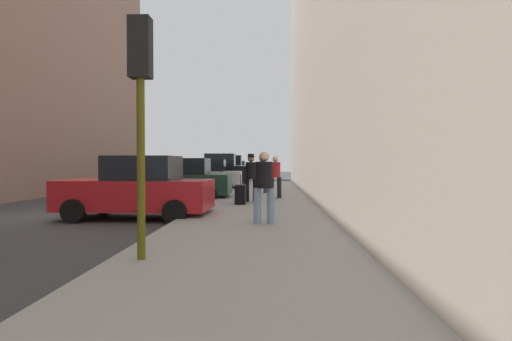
% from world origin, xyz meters
% --- Properties ---
extents(ground_plane, '(120.00, 120.00, 0.00)m').
position_xyz_m(ground_plane, '(0.00, 0.00, 0.00)').
color(ground_plane, '#38383A').
extents(sidewalk, '(4.00, 40.00, 0.15)m').
position_xyz_m(sidewalk, '(6.00, 0.00, 0.07)').
color(sidewalk, gray).
rests_on(sidewalk, ground_plane).
extents(parked_red_hatchback, '(4.25, 2.16, 1.79)m').
position_xyz_m(parked_red_hatchback, '(2.65, -0.35, 0.85)').
color(parked_red_hatchback, '#B2191E').
rests_on(parked_red_hatchback, ground_plane).
extents(parked_dark_green_sedan, '(4.22, 2.09, 1.79)m').
position_xyz_m(parked_dark_green_sedan, '(2.65, 5.31, 0.85)').
color(parked_dark_green_sedan, '#193828').
rests_on(parked_dark_green_sedan, ground_plane).
extents(parked_silver_sedan, '(4.25, 2.15, 1.79)m').
position_xyz_m(parked_silver_sedan, '(2.65, 11.55, 0.85)').
color(parked_silver_sedan, '#B7BABF').
rests_on(parked_silver_sedan, ground_plane).
extents(parked_black_suv, '(4.61, 2.09, 2.25)m').
position_xyz_m(parked_black_suv, '(2.65, 16.86, 1.03)').
color(parked_black_suv, black).
rests_on(parked_black_suv, ground_plane).
extents(parked_white_van, '(4.64, 2.15, 2.25)m').
position_xyz_m(parked_white_van, '(2.65, 23.14, 1.03)').
color(parked_white_van, silver).
rests_on(parked_white_van, ground_plane).
extents(parked_gray_coupe, '(4.25, 2.16, 1.79)m').
position_xyz_m(parked_gray_coupe, '(2.65, 29.10, 0.85)').
color(parked_gray_coupe, slate).
rests_on(parked_gray_coupe, ground_plane).
extents(fire_hydrant, '(0.42, 0.22, 0.70)m').
position_xyz_m(fire_hydrant, '(4.45, 5.84, 0.50)').
color(fire_hydrant, red).
rests_on(fire_hydrant, sidewalk).
extents(traffic_light, '(0.32, 0.32, 3.60)m').
position_xyz_m(traffic_light, '(4.50, -5.67, 2.76)').
color(traffic_light, '#514C0F').
rests_on(traffic_light, sidewalk).
extents(pedestrian_with_fedora, '(0.52, 0.46, 1.78)m').
position_xyz_m(pedestrian_with_fedora, '(5.69, 3.15, 1.14)').
color(pedestrian_with_fedora, black).
rests_on(pedestrian_with_fedora, sidewalk).
extents(pedestrian_in_jeans, '(0.51, 0.42, 1.71)m').
position_xyz_m(pedestrian_in_jeans, '(6.27, -2.12, 1.10)').
color(pedestrian_in_jeans, '#728CB2').
rests_on(pedestrian_in_jeans, sidewalk).
extents(pedestrian_in_red_jacket, '(0.53, 0.49, 1.71)m').
position_xyz_m(pedestrian_in_red_jacket, '(6.62, 4.84, 1.10)').
color(pedestrian_in_red_jacket, black).
rests_on(pedestrian_in_red_jacket, sidewalk).
extents(pedestrian_with_beanie, '(0.52, 0.47, 1.78)m').
position_xyz_m(pedestrian_with_beanie, '(6.00, 7.57, 1.14)').
color(pedestrian_with_beanie, '#333338').
rests_on(pedestrian_with_beanie, sidewalk).
extents(rolling_suitcase, '(0.37, 0.56, 1.04)m').
position_xyz_m(rolling_suitcase, '(5.36, 2.38, 0.49)').
color(rolling_suitcase, black).
rests_on(rolling_suitcase, sidewalk).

